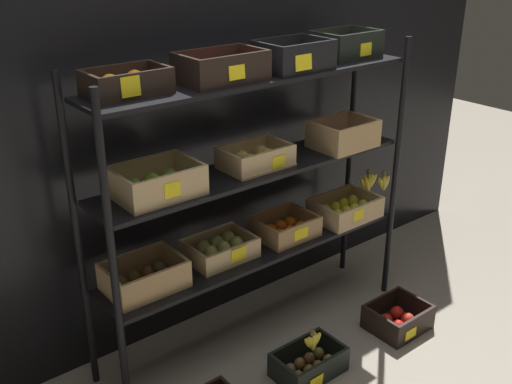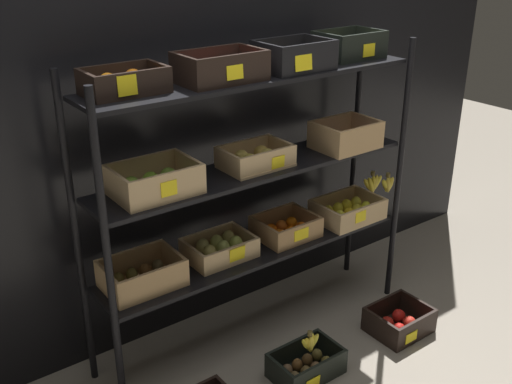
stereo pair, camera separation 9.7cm
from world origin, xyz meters
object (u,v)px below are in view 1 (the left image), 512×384
Objects in this scene: display_rack at (258,164)px; crate_ground_kiwi at (309,365)px; crate_ground_center_apple_red at (398,319)px; banana_bunch_loose at (312,342)px.

crate_ground_kiwi is (-0.02, -0.42, -0.90)m from display_rack.
banana_bunch_loose is at bearing 177.63° from crate_ground_center_apple_red.
display_rack is 5.36× the size of crate_ground_kiwi.
banana_bunch_loose is at bearing -91.51° from display_rack.
crate_ground_kiwi is 1.10× the size of crate_ground_center_apple_red.
crate_ground_kiwi is at bearing 177.22° from crate_ground_center_apple_red.
crate_ground_kiwi is at bearing -93.29° from display_rack.
banana_bunch_loose is (-0.01, -0.43, -0.77)m from display_rack.
display_rack is 15.03× the size of banana_bunch_loose.
banana_bunch_loose is (0.01, -0.01, 0.13)m from crate_ground_kiwi.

